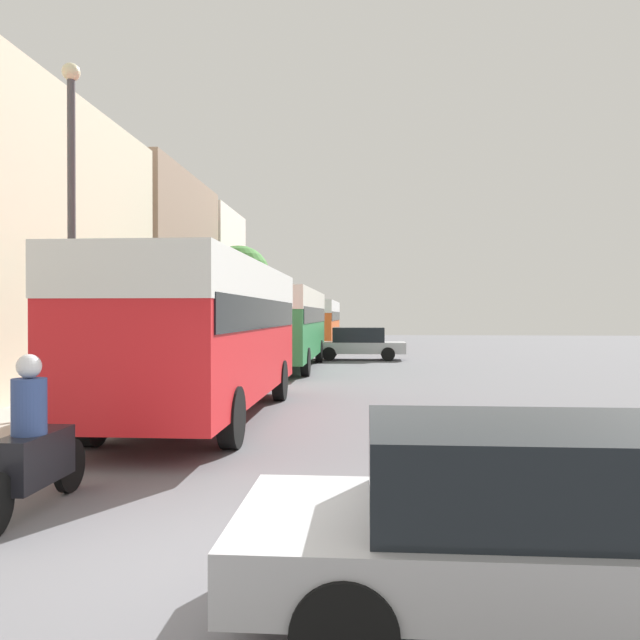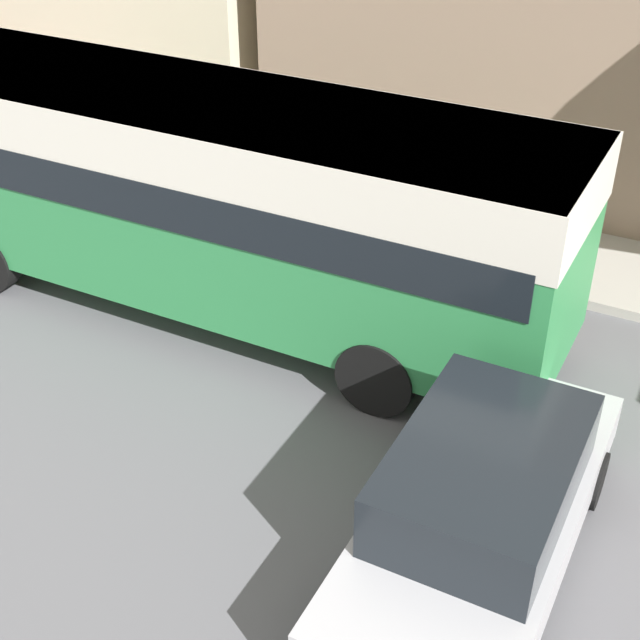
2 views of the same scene
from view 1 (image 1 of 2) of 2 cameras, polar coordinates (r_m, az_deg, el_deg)
The scene contains 12 objects.
ground_plane at distance 5.91m, azimuth -12.38°, elevation -20.87°, with size 120.00×120.00×0.00m, color slate.
building_far_terrace at distance 29.79m, azimuth -17.78°, elevation 4.45°, with size 6.73×9.48×8.43m.
building_end_row at distance 37.81m, azimuth -11.62°, elevation 3.53°, with size 5.09×6.92×8.30m.
bus_lead at distance 13.08m, azimuth -10.43°, elevation 0.06°, with size 2.60×9.12×3.17m.
bus_following at distance 24.85m, azimuth -3.24°, elevation 0.20°, with size 2.56×10.15×3.11m.
bus_third_in_line at distance 39.30m, azimuth -0.33°, elevation 0.20°, with size 2.55×10.28×2.98m.
motorcycle_behind_lead at distance 7.52m, azimuth -24.80°, elevation -10.79°, with size 0.38×2.24×1.73m.
car_crossing at distance 29.67m, azimuth 3.55°, elevation -2.12°, with size 4.39×1.85×1.53m.
car_far_curb at distance 4.79m, azimuth 18.94°, elevation -16.75°, with size 4.15×1.88×1.40m.
pedestrian_near_curb at distance 48.50m, azimuth -3.73°, elevation -0.87°, with size 0.36×0.36×1.64m.
street_tree at distance 33.61m, azimuth -7.43°, elevation 3.83°, with size 3.43×3.43×5.69m.
lamp_post at distance 13.69m, azimuth -21.77°, elevation 9.35°, with size 0.36×0.36×7.06m.
Camera 1 is at (1.58, -5.27, 2.15)m, focal length 35.00 mm.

